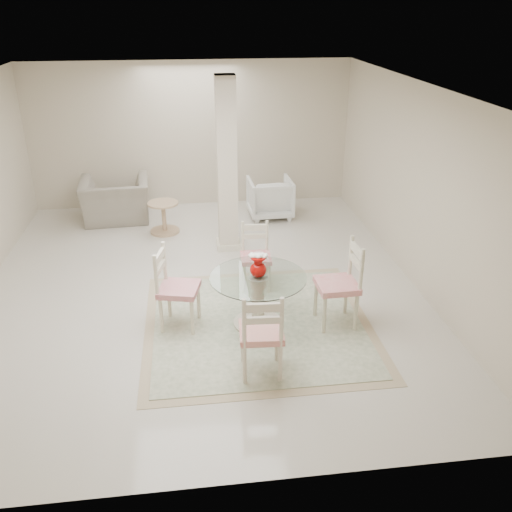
{
  "coord_description": "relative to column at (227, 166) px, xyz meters",
  "views": [
    {
      "loc": [
        -0.09,
        -6.76,
        3.65
      ],
      "look_at": [
        0.67,
        -0.89,
        0.85
      ],
      "focal_mm": 38.0,
      "sensor_mm": 36.0,
      "label": 1
    }
  ],
  "objects": [
    {
      "name": "side_table",
      "position": [
        -1.05,
        0.77,
        -1.1
      ],
      "size": [
        0.52,
        0.52,
        0.54
      ],
      "color": "tan",
      "rests_on": "ground"
    },
    {
      "name": "dining_table",
      "position": [
        0.17,
        -2.39,
        -1.01
      ],
      "size": [
        1.16,
        1.16,
        0.67
      ],
      "rotation": [
        0.0,
        0.0,
        -0.1
      ],
      "color": "beige",
      "rests_on": "ground"
    },
    {
      "name": "column",
      "position": [
        0.0,
        0.0,
        0.0
      ],
      "size": [
        0.3,
        0.3,
        2.7
      ],
      "primitive_type": "cube",
      "color": "beige",
      "rests_on": "ground"
    },
    {
      "name": "room_shell",
      "position": [
        -0.5,
        -1.3,
        0.51
      ],
      "size": [
        6.02,
        7.02,
        2.71
      ],
      "color": "beige",
      "rests_on": "ground"
    },
    {
      "name": "dining_chair_west",
      "position": [
        -0.85,
        -2.28,
        -0.75
      ],
      "size": [
        0.55,
        0.55,
        1.15
      ],
      "rotation": [
        0.0,
        0.0,
        1.33
      ],
      "color": "#F2E7C7",
      "rests_on": "ground"
    },
    {
      "name": "area_rug",
      "position": [
        0.17,
        -2.39,
        -1.34
      ],
      "size": [
        2.78,
        2.78,
        0.02
      ],
      "color": "tan",
      "rests_on": "ground"
    },
    {
      "name": "dining_chair_south",
      "position": [
        0.07,
        -3.41,
        -0.75
      ],
      "size": [
        0.48,
        0.48,
        1.14
      ],
      "rotation": [
        0.0,
        0.0,
        3.08
      ],
      "color": "beige",
      "rests_on": "ground"
    },
    {
      "name": "armchair_white",
      "position": [
        0.88,
        1.3,
        -0.99
      ],
      "size": [
        0.8,
        0.82,
        0.72
      ],
      "primitive_type": "imported",
      "rotation": [
        0.0,
        0.0,
        3.18
      ],
      "color": "white",
      "rests_on": "ground"
    },
    {
      "name": "dining_chair_north",
      "position": [
        0.26,
        -1.38,
        -0.81
      ],
      "size": [
        0.43,
        0.43,
        1.03
      ],
      "rotation": [
        0.0,
        0.0,
        -0.05
      ],
      "color": "beige",
      "rests_on": "ground"
    },
    {
      "name": "recliner_taupe",
      "position": [
        -1.92,
        1.45,
        -0.96
      ],
      "size": [
        1.25,
        1.11,
        0.77
      ],
      "primitive_type": "imported",
      "rotation": [
        0.0,
        0.0,
        3.21
      ],
      "color": "gray",
      "rests_on": "ground"
    },
    {
      "name": "ground",
      "position": [
        -0.5,
        -1.3,
        -1.35
      ],
      "size": [
        7.0,
        7.0,
        0.0
      ],
      "primitive_type": "plane",
      "color": "beige",
      "rests_on": "ground"
    },
    {
      "name": "dining_chair_east",
      "position": [
        1.19,
        -2.48,
        -0.72
      ],
      "size": [
        0.5,
        0.5,
        1.2
      ],
      "rotation": [
        0.0,
        0.0,
        -1.54
      ],
      "color": "beige",
      "rests_on": "ground"
    },
    {
      "name": "red_vase",
      "position": [
        0.17,
        -2.39,
        -0.54
      ],
      "size": [
        0.23,
        0.2,
        0.3
      ],
      "color": "#AB0805",
      "rests_on": "dining_table"
    }
  ]
}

